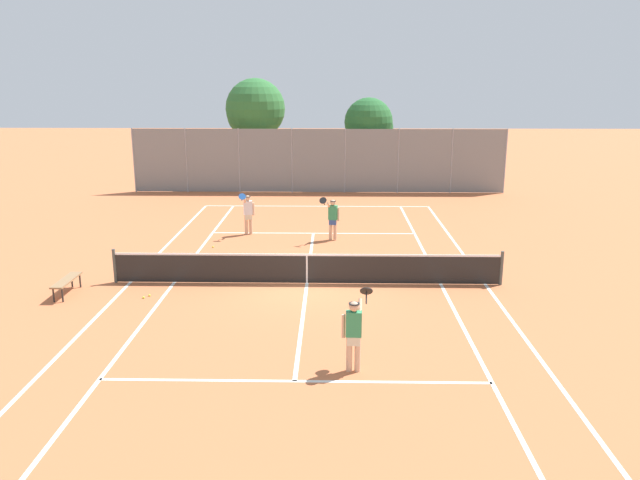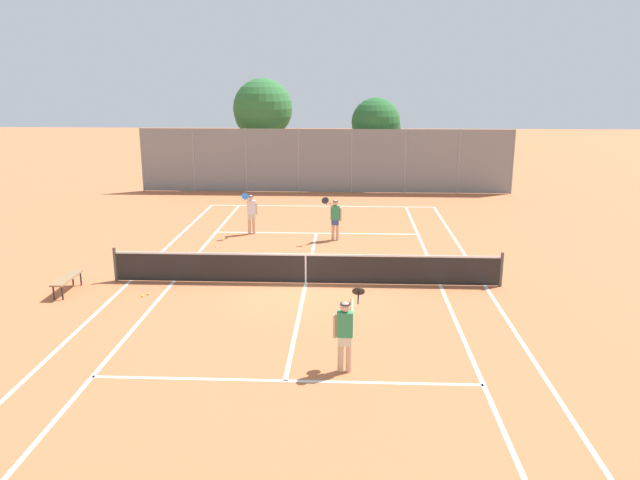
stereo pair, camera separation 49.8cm
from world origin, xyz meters
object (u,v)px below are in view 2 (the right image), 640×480
object	(u,v)px
player_far_right	(335,217)
courtside_bench	(67,279)
loose_tennis_ball_3	(453,264)
loose_tennis_ball_4	(427,271)
player_far_left	(251,212)
loose_tennis_ball_2	(148,294)
player_near_side	(345,331)
tree_behind_right	(378,124)
loose_tennis_ball_1	(142,296)
tennis_net	(306,268)
loose_tennis_ball_0	(215,246)
tree_behind_left	(261,110)

from	to	relation	value
player_far_right	courtside_bench	size ratio (longest dim) A/B	1.18
courtside_bench	player_far_right	bearing A→B (deg)	39.71
loose_tennis_ball_3	loose_tennis_ball_4	bearing A→B (deg)	-141.33
player_far_left	loose_tennis_ball_2	distance (m)	7.73
player_near_side	loose_tennis_ball_3	xyz separation A→B (m)	(3.61, 8.01, -0.89)
player_far_left	tree_behind_right	size ratio (longest dim) A/B	0.35
player_far_right	loose_tennis_ball_1	world-z (taller)	player_far_right
loose_tennis_ball_2	loose_tennis_ball_4	bearing A→B (deg)	17.25
tennis_net	loose_tennis_ball_3	world-z (taller)	tennis_net
courtside_bench	loose_tennis_ball_0	bearing A→B (deg)	57.77
loose_tennis_ball_1	loose_tennis_ball_3	xyz separation A→B (m)	(9.52, 3.58, 0.00)
loose_tennis_ball_3	courtside_bench	size ratio (longest dim) A/B	0.04
loose_tennis_ball_0	player_near_side	bearing A→B (deg)	-63.73
loose_tennis_ball_0	loose_tennis_ball_1	xyz separation A→B (m)	(-0.98, -5.55, 0.00)
player_far_left	player_far_right	bearing A→B (deg)	-14.03
loose_tennis_ball_0	loose_tennis_ball_4	distance (m)	8.06
player_near_side	tree_behind_left	bearing A→B (deg)	101.89
player_near_side	courtside_bench	distance (m)	9.52
player_near_side	loose_tennis_ball_4	size ratio (longest dim) A/B	26.88
loose_tennis_ball_3	loose_tennis_ball_4	distance (m)	1.24
loose_tennis_ball_3	loose_tennis_ball_4	size ratio (longest dim) A/B	1.00
tree_behind_right	loose_tennis_ball_1	bearing A→B (deg)	-111.88
player_far_left	tree_behind_left	size ratio (longest dim) A/B	0.29
loose_tennis_ball_4	tree_behind_right	xyz separation A→B (m)	(-1.00, 16.01, 3.61)
tree_behind_left	tree_behind_right	size ratio (longest dim) A/B	1.21
loose_tennis_ball_4	player_far_left	bearing A→B (deg)	143.50
tree_behind_left	loose_tennis_ball_0	bearing A→B (deg)	-89.63
loose_tennis_ball_1	courtside_bench	xyz separation A→B (m)	(-2.33, 0.31, 0.38)
tennis_net	player_far_left	xyz separation A→B (m)	(-2.62, 6.17, 0.42)
player_near_side	loose_tennis_ball_1	bearing A→B (deg)	143.07
loose_tennis_ball_4	courtside_bench	distance (m)	11.17
loose_tennis_ball_0	courtside_bench	size ratio (longest dim) A/B	0.04
tennis_net	loose_tennis_ball_2	size ratio (longest dim) A/B	181.82
tree_behind_right	loose_tennis_ball_0	bearing A→B (deg)	-116.39
player_near_side	player_far_left	distance (m)	12.66
tennis_net	loose_tennis_ball_2	xyz separation A→B (m)	(-4.54, -1.26, -0.48)
loose_tennis_ball_2	player_far_right	bearing A→B (deg)	51.01
player_far_right	tree_behind_right	bearing A→B (deg)	80.09
tennis_net	loose_tennis_ball_4	bearing A→B (deg)	19.18
loose_tennis_ball_2	courtside_bench	size ratio (longest dim) A/B	0.04
loose_tennis_ball_0	loose_tennis_ball_1	size ratio (longest dim) A/B	1.00
courtside_bench	tree_behind_right	world-z (taller)	tree_behind_right
player_far_left	loose_tennis_ball_4	distance (m)	8.15
player_near_side	player_far_right	xyz separation A→B (m)	(-0.46, 11.21, 0.00)
player_far_left	loose_tennis_ball_4	world-z (taller)	player_far_left
tennis_net	loose_tennis_ball_1	size ratio (longest dim) A/B	181.82
loose_tennis_ball_4	tree_behind_left	bearing A→B (deg)	114.79
tree_behind_left	loose_tennis_ball_1	bearing A→B (deg)	-92.61
player_far_left	loose_tennis_ball_2	size ratio (longest dim) A/B	26.88
loose_tennis_ball_1	loose_tennis_ball_4	bearing A→B (deg)	18.15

